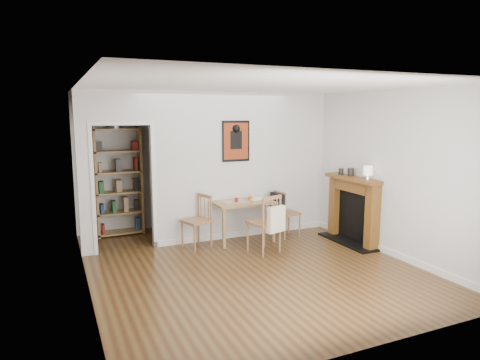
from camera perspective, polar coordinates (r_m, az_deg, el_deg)
name	(u,v)px	position (r m, az deg, el deg)	size (l,w,h in m)	color
ground	(247,264)	(6.55, 0.92, -11.08)	(5.20, 5.20, 0.00)	#553C1B
room_shell	(220,167)	(7.49, -2.69, 1.69)	(5.20, 5.20, 5.20)	beige
dining_table	(243,206)	(7.51, 0.37, -3.47)	(1.05, 0.67, 0.71)	#9B7148
chair_left	(197,222)	(7.20, -5.82, -5.54)	(0.57, 0.57, 0.89)	#966946
chair_right	(286,213)	(7.85, 6.18, -4.38)	(0.52, 0.47, 0.85)	#966946
chair_front	(264,223)	(6.95, 3.28, -5.73)	(0.59, 0.63, 0.96)	#966946
bookshelf	(119,182)	(8.16, -15.88, -0.28)	(0.84, 0.34, 1.99)	#9B7148
fireplace	(353,208)	(7.70, 14.90, -3.57)	(0.45, 1.25, 1.16)	brown
red_glass	(236,200)	(7.38, -0.50, -2.68)	(0.06, 0.06, 0.08)	maroon
orange_fruit	(250,197)	(7.60, 1.36, -2.35)	(0.08, 0.08, 0.08)	#F1540C
placemat	(234,201)	(7.45, -0.75, -2.88)	(0.43, 0.32, 0.00)	beige
notebook	(258,199)	(7.66, 2.39, -2.50)	(0.33, 0.25, 0.02)	silver
mantel_lamp	(368,171)	(7.22, 16.70, 1.12)	(0.15, 0.15, 0.24)	silver
ceramic_jar_a	(351,172)	(7.68, 14.54, 1.05)	(0.11, 0.11, 0.13)	black
ceramic_jar_b	(341,171)	(7.80, 13.32, 1.12)	(0.09, 0.09, 0.11)	black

